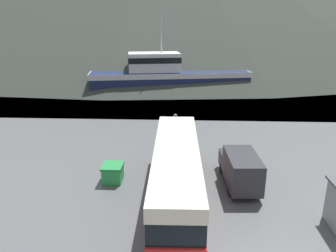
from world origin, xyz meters
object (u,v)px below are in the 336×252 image
(small_boat, at_px, (280,83))
(delivery_van, at_px, (240,168))
(fishing_boat, at_px, (167,76))
(tour_bus, at_px, (176,171))
(storage_bin, at_px, (113,173))

(small_boat, bearing_deg, delivery_van, -93.28)
(delivery_van, height_order, small_boat, delivery_van)
(fishing_boat, xyz_separation_m, small_boat, (18.39, 4.87, -1.72))
(tour_bus, relative_size, storage_bin, 8.50)
(storage_bin, bearing_deg, fishing_boat, 85.87)
(storage_bin, bearing_deg, delivery_van, -0.76)
(storage_bin, bearing_deg, tour_bus, -26.88)
(delivery_van, height_order, storage_bin, delivery_van)
(fishing_boat, bearing_deg, tour_bus, -5.39)
(tour_bus, distance_m, small_boat, 40.04)
(delivery_van, bearing_deg, fishing_boat, 98.96)
(tour_bus, height_order, small_boat, tour_bus)
(tour_bus, bearing_deg, storage_bin, 151.94)
(fishing_boat, height_order, storage_bin, fishing_boat)
(tour_bus, height_order, storage_bin, tour_bus)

